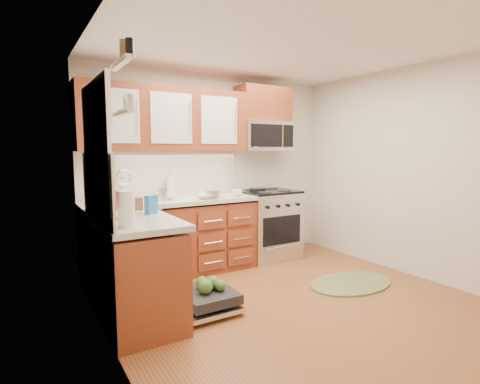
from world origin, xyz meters
TOP-DOWN VIEW (x-y plane):
  - floor at (0.00, 0.00)m, footprint 3.50×3.50m
  - ceiling at (0.00, 0.00)m, footprint 3.50×3.50m
  - wall_back at (0.00, 1.75)m, footprint 3.50×0.04m
  - wall_left at (-1.75, 0.00)m, footprint 0.04×3.50m
  - wall_right at (1.75, 0.00)m, footprint 0.04×3.50m
  - base_cabinet_back at (-0.73, 1.45)m, footprint 2.05×0.60m
  - base_cabinet_left at (-1.45, 0.52)m, footprint 0.60×1.25m
  - countertop_back at (-0.72, 1.44)m, footprint 2.07×0.64m
  - countertop_left at (-1.44, 0.53)m, footprint 0.64×1.27m
  - backsplash_back at (-0.73, 1.74)m, footprint 2.05×0.02m
  - backsplash_left at (-1.74, 0.52)m, footprint 0.02×1.25m
  - upper_cabinets at (-0.73, 1.57)m, footprint 2.05×0.35m
  - cabinet_over_mw at (0.68, 1.57)m, footprint 0.76×0.35m
  - range at (0.68, 1.43)m, footprint 0.76×0.64m
  - microwave at (0.68, 1.55)m, footprint 0.76×0.38m
  - sink at (-1.25, 1.42)m, footprint 0.62×0.50m
  - dishwasher at (-0.86, 0.30)m, footprint 0.70×0.60m
  - window at (-1.74, 0.50)m, footprint 0.03×1.05m
  - window_blind at (-1.71, 0.50)m, footprint 0.02×0.96m
  - shelf_upper at (-1.72, -0.35)m, footprint 0.04×0.40m
  - shelf_lower at (-1.72, -0.35)m, footprint 0.04×0.40m
  - rug at (0.88, 0.08)m, footprint 1.07×0.71m
  - skillet at (0.51, 1.44)m, footprint 0.30×0.30m
  - stock_pot at (-0.29, 1.22)m, footprint 0.18×0.18m
  - cutting_board at (-0.23, 1.27)m, footprint 0.29×0.23m
  - canister at (-0.88, 1.32)m, footprint 0.11×0.11m
  - paper_towel_roll at (-1.60, 0.11)m, footprint 0.14×0.14m
  - mustard_bottle at (-1.62, 0.48)m, footprint 0.07×0.07m
  - red_bottle at (-1.62, 0.46)m, footprint 0.07×0.07m
  - wooden_box at (-1.31, 0.89)m, footprint 0.13×0.10m
  - blue_carton at (-1.25, 0.60)m, footprint 0.12×0.10m
  - bowl_a at (-0.34, 1.25)m, footprint 0.31×0.31m
  - bowl_b at (-0.79, 1.48)m, footprint 0.27×0.27m
  - cup at (0.07, 1.25)m, footprint 0.16×0.16m
  - soap_bottle_a at (-0.65, 1.68)m, footprint 0.14×0.14m
  - soap_bottle_b at (-1.55, 1.05)m, footprint 0.10×0.10m
  - soap_bottle_c at (-1.62, 0.48)m, footprint 0.13×0.13m

SIDE VIEW (x-z plane):
  - floor at x=0.00m, z-range 0.00..0.00m
  - rug at x=0.88m, z-range 0.00..0.02m
  - dishwasher at x=-0.86m, z-range 0.00..0.20m
  - base_cabinet_back at x=-0.73m, z-range 0.00..0.85m
  - base_cabinet_left at x=-1.45m, z-range 0.00..0.85m
  - range at x=0.68m, z-range 0.00..0.95m
  - sink at x=-1.25m, z-range 0.67..0.93m
  - countertop_back at x=-0.72m, z-range 0.88..0.93m
  - countertop_left at x=-1.44m, z-range 0.88..0.93m
  - cutting_board at x=-0.23m, z-range 0.93..0.94m
  - bowl_a at x=-0.34m, z-range 0.93..0.98m
  - bowl_b at x=-0.79m, z-range 0.93..1.00m
  - skillet at x=0.51m, z-range 0.95..0.99m
  - cup at x=0.07m, z-range 0.93..1.02m
  - stock_pot at x=-0.29m, z-range 0.93..1.03m
  - wooden_box at x=-1.31m, z-range 0.93..1.05m
  - soap_bottle_c at x=-1.62m, z-range 0.93..1.08m
  - canister at x=-0.88m, z-range 0.93..1.09m
  - blue_carton at x=-1.25m, z-range 0.93..1.10m
  - mustard_bottle at x=-1.62m, z-range 0.93..1.13m
  - soap_bottle_b at x=-1.55m, z-range 0.92..1.14m
  - red_bottle at x=-1.62m, z-range 0.93..1.17m
  - paper_towel_roll at x=-1.60m, z-range 0.93..1.21m
  - soap_bottle_a at x=-0.65m, z-range 0.93..1.24m
  - backsplash_back at x=-0.73m, z-range 0.93..1.49m
  - backsplash_left at x=-1.74m, z-range 0.93..1.49m
  - wall_back at x=0.00m, z-range 0.00..2.50m
  - wall_left at x=-1.75m, z-range 0.00..2.50m
  - wall_right at x=1.75m, z-range 0.00..2.50m
  - window at x=-1.74m, z-range 1.02..2.08m
  - microwave at x=0.68m, z-range 1.50..1.90m
  - shelf_lower at x=-1.72m, z-range 1.74..1.76m
  - upper_cabinets at x=-0.73m, z-range 1.50..2.25m
  - window_blind at x=-1.71m, z-range 1.68..2.08m
  - shelf_upper at x=-1.72m, z-range 2.03..2.06m
  - cabinet_over_mw at x=0.68m, z-range 1.90..2.37m
  - ceiling at x=0.00m, z-range 2.50..2.50m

